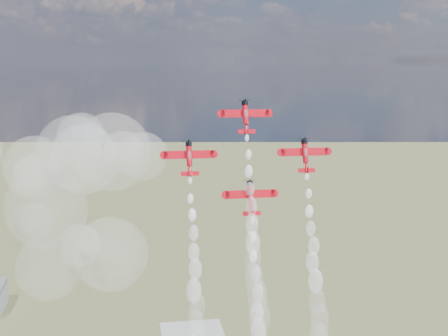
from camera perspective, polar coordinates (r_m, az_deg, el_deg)
name	(u,v)px	position (r m, az deg, el deg)	size (l,w,h in m)	color
plane_lead	(246,116)	(155.79, 1.99, 4.75)	(12.16, 5.36, 8.34)	#BA0914
plane_left	(189,158)	(151.35, -3.20, 0.95)	(12.16, 5.36, 8.34)	#BA0914
plane_right	(305,155)	(156.98, 7.44, 1.20)	(12.16, 5.36, 8.34)	#BA0914
plane_slot	(251,197)	(151.86, 2.45, -2.69)	(12.16, 5.36, 8.34)	#BA0914
smoke_trail_lead	(255,276)	(150.70, 2.88, -9.85)	(5.46, 17.73, 43.91)	white
smoke_trail_left	(196,325)	(148.81, -2.54, -14.11)	(5.75, 17.95, 43.58)	white
smoke_trail_right	(318,316)	(154.56, 8.57, -13.24)	(5.39, 17.45, 42.65)	white
drifted_smoke_cloud	(75,192)	(169.90, -13.47, -2.18)	(54.04, 42.05, 53.88)	white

